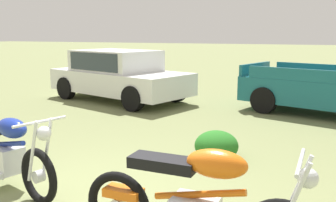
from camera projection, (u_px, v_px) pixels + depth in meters
The scene contains 3 objects.
motorcycle_blue at pixel (6, 152), 4.73m from camera, with size 2.04×0.92×1.02m.
car_white at pixel (118, 73), 10.89m from camera, with size 4.53×3.01×1.43m.
shrub_low at pixel (216, 146), 5.82m from camera, with size 0.67×0.67×0.46m.
Camera 1 is at (2.30, -3.28, 1.94)m, focal length 40.74 mm.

